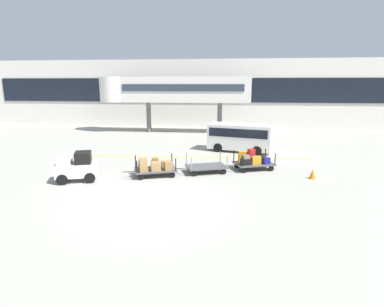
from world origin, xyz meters
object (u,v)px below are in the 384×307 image
(baggage_cart_middle, at_px, (206,167))
(baggage_cart_tail, at_px, (252,161))
(shuttle_van, at_px, (240,135))
(baggage_tug, at_px, (77,167))
(safety_cone_near, at_px, (313,174))
(baggage_cart_lead, at_px, (155,167))

(baggage_cart_middle, height_order, baggage_cart_tail, baggage_cart_tail)
(baggage_cart_tail, bearing_deg, shuttle_van, 96.33)
(baggage_tug, bearing_deg, safety_cone_near, 8.47)
(baggage_cart_tail, bearing_deg, baggage_cart_lead, -159.77)
(baggage_cart_lead, distance_m, baggage_cart_middle, 3.02)
(baggage_cart_middle, bearing_deg, baggage_cart_tail, 20.22)
(baggage_tug, relative_size, shuttle_van, 0.46)
(shuttle_van, height_order, safety_cone_near, shuttle_van)
(baggage_tug, xyz_separation_m, baggage_cart_middle, (6.73, 2.43, -0.41))
(baggage_cart_lead, distance_m, safety_cone_near, 8.74)
(baggage_tug, distance_m, safety_cone_near, 12.77)
(baggage_cart_middle, bearing_deg, shuttle_van, 70.78)
(baggage_tug, relative_size, baggage_cart_middle, 0.77)
(safety_cone_near, bearing_deg, baggage_tug, -171.53)
(baggage_cart_middle, bearing_deg, safety_cone_near, -5.37)
(baggage_cart_lead, distance_m, baggage_cart_tail, 5.93)
(shuttle_van, bearing_deg, baggage_tug, -135.87)
(baggage_cart_lead, height_order, shuttle_van, shuttle_van)
(baggage_cart_tail, relative_size, shuttle_van, 0.60)
(baggage_cart_tail, xyz_separation_m, safety_cone_near, (3.16, -1.56, -0.27))
(baggage_cart_tail, xyz_separation_m, shuttle_van, (-0.58, 5.18, 0.69))
(safety_cone_near, bearing_deg, baggage_cart_lead, -176.79)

